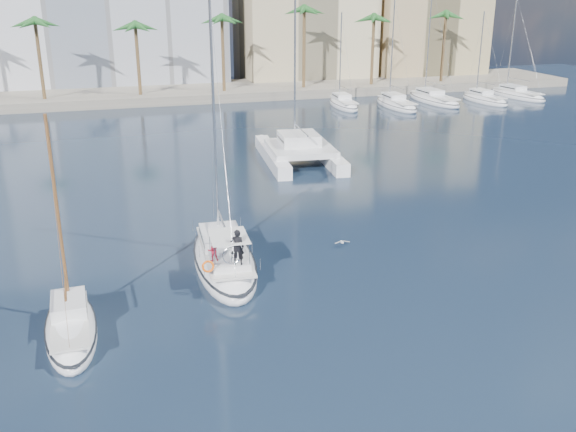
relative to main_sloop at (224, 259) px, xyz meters
name	(u,v)px	position (x,y,z in m)	size (l,w,h in m)	color
ground	(314,272)	(4.56, -2.03, -0.50)	(160.00, 160.00, 0.00)	black
quay	(174,93)	(4.56, 58.97, 0.10)	(120.00, 14.00, 1.20)	gray
building_beige	(304,18)	(26.56, 67.97, 9.50)	(20.00, 14.00, 20.00)	#C9BA90
building_tan_right	(424,23)	(46.56, 65.97, 8.50)	(18.00, 12.00, 18.00)	tan
palm_centre	(173,22)	(4.56, 54.97, 9.78)	(3.60, 3.60, 12.30)	brown
palm_right	(411,19)	(38.56, 54.97, 9.78)	(3.60, 3.60, 12.30)	brown
main_sloop	(224,259)	(0.00, 0.00, 0.00)	(3.84, 10.39, 15.17)	white
small_sloop	(71,328)	(-8.00, -5.29, -0.10)	(2.47, 7.24, 10.31)	white
catamaran	(299,149)	(10.89, 20.71, 0.65)	(7.10, 12.56, 17.58)	white
seagull	(342,242)	(7.32, 0.85, -0.16)	(0.95, 0.41, 0.18)	silver
moored_yacht_a	(343,107)	(24.56, 44.97, -0.50)	(2.72, 9.35, 11.90)	white
moored_yacht_b	(396,107)	(31.06, 42.97, -0.50)	(3.14, 10.78, 13.72)	white
moored_yacht_c	(434,102)	(37.56, 44.97, -0.50)	(3.55, 12.21, 15.54)	white
moored_yacht_d	(484,102)	(44.06, 42.97, -0.50)	(2.72, 9.35, 11.90)	white
moored_yacht_e	(517,98)	(50.56, 44.97, -0.50)	(3.14, 10.78, 13.72)	white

